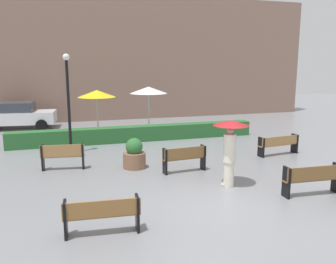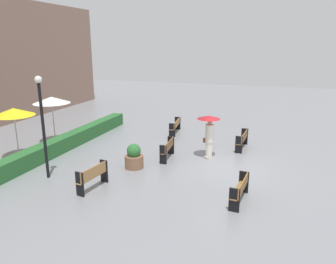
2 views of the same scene
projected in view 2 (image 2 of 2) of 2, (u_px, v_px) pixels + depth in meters
The scene contains 12 objects.
ground_plane at pixel (228, 167), 14.48m from camera, with size 60.00×60.00×0.00m, color gray.
bench_far_right at pixel (176, 125), 19.86m from camera, with size 1.91×0.59×0.81m.
bench_near_right at pixel (243, 139), 16.87m from camera, with size 1.78×0.46×0.89m.
bench_near_left at pixel (240, 189), 11.17m from camera, with size 1.70×0.49×0.83m.
bench_far_left at pixel (93, 175), 12.15m from camera, with size 1.54×0.52×0.93m.
bench_mid_center at pixel (168, 148), 15.37m from camera, with size 1.60×0.45×0.90m.
pedestrian_with_umbrella at pixel (209, 130), 15.31m from camera, with size 1.09×1.09×2.07m.
planter_pot at pixel (134, 157), 14.27m from camera, with size 0.83×0.83×1.10m.
lamp_post at pixel (42, 118), 12.68m from camera, with size 0.28×0.28×4.16m.
patio_umbrella_yellow at pixel (14, 112), 14.97m from camera, with size 1.90×1.90×2.46m.
patio_umbrella_white at pixel (52, 100), 17.37m from camera, with size 1.96×1.96×2.58m.
hedge_strip at pixel (64, 143), 16.69m from camera, with size 12.05×0.70×0.74m, color #28602D.
Camera 2 is at (-13.68, -1.90, 5.33)m, focal length 34.58 mm.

